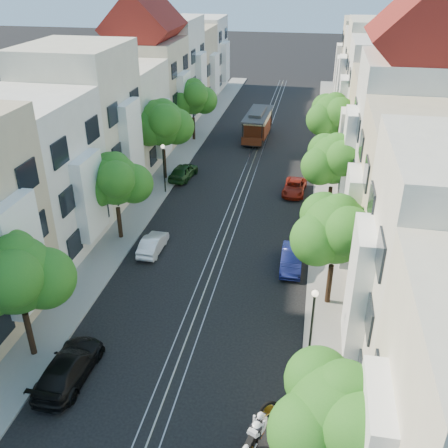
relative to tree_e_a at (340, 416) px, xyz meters
The scene contains 26 objects.
ground 32.17m from the tree_e_a, 103.17° to the left, with size 200.00×200.00×0.00m, color black.
sidewalk_east 31.33m from the tree_e_a, 90.02° to the left, with size 2.50×80.00×0.12m, color gray.
sidewalk_west 34.52m from the tree_e_a, 115.07° to the left, with size 2.50×80.00×0.12m, color gray.
rail_left 32.29m from the tree_e_a, 104.13° to the left, with size 0.06×80.00×0.02m, color gray.
rail_slot 32.16m from the tree_e_a, 103.17° to the left, with size 0.06×80.00×0.02m, color gray.
rail_right 32.04m from the tree_e_a, 102.21° to the left, with size 0.06×80.00×0.02m, color gray.
lane_line 32.16m from the tree_e_a, 103.17° to the left, with size 0.08×80.00×0.01m, color tan.
townhouses_east 31.29m from the tree_e_a, 81.53° to the left, with size 7.75×72.00×12.00m.
townhouses_west 36.38m from the tree_e_a, 121.73° to the left, with size 7.75×72.00×11.76m.
tree_e_a is the anchor object (origin of this frame).
tree_e_b 12.00m from the tree_e_a, 90.00° to the left, with size 4.93×4.08×6.68m.
tree_e_c 23.00m from the tree_e_a, 90.00° to the left, with size 4.84×3.99×6.52m.
tree_e_d 34.00m from the tree_e_a, 90.00° to the left, with size 5.01×4.16×6.85m.
tree_w_a 15.25m from the tree_e_a, 160.85° to the left, with size 4.93×4.08×6.68m.
tree_w_b 22.28m from the tree_e_a, 130.27° to the left, with size 4.72×3.87×6.27m.
tree_w_c 31.49m from the tree_e_a, 117.22° to the left, with size 5.13×4.28×7.09m.
tree_w_d 41.57m from the tree_e_a, 110.27° to the left, with size 4.84×3.99×6.52m.
lamp_east 7.26m from the tree_e_a, 97.79° to the left, with size 0.32×0.32×4.16m.
lamp_west 28.51m from the tree_e_a, 118.45° to the left, with size 0.32×0.32×4.16m.
sportbike_rider 4.83m from the tree_e_a, 145.76° to the left, with size 1.21×1.97×1.76m.
cable_car 41.72m from the tree_e_a, 100.74° to the left, with size 2.64×7.50×2.85m.
parked_car_e_mid 16.06m from the tree_e_a, 98.65° to the left, with size 1.31×3.77×1.24m, color #0D1344.
parked_car_e_far 27.42m from the tree_e_a, 96.05° to the left, with size 1.77×3.85×1.07m, color maroon.
parked_car_w_near 13.12m from the tree_e_a, 162.03° to the left, with size 1.92×4.71×1.37m, color black.
parked_car_w_mid 19.95m from the tree_e_a, 126.55° to the left, with size 1.21×3.46×1.14m, color silver.
parked_car_w_far 31.38m from the tree_e_a, 114.38° to the left, with size 1.61×3.99×1.36m, color #153415.
Camera 1 is at (5.62, -14.90, 17.54)m, focal length 40.00 mm.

